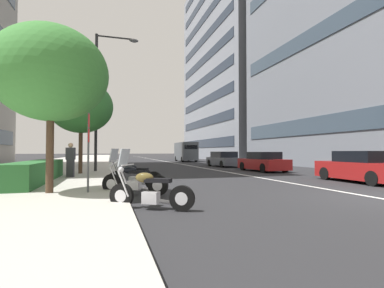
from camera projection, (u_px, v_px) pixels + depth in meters
The scene contains 17 objects.
sidewalk_right_plaza at pixel (69, 163), 33.68m from camera, with size 160.00×9.80×0.15m, color #B2ADA3.
lane_centre_stripe at pixel (163, 161), 41.88m from camera, with size 110.00×0.16×0.01m, color silver.
motorcycle_far_end_row at pixel (149, 191), 6.84m from camera, with size 1.22×1.90×1.46m.
motorcycle_under_tarp at pixel (133, 181), 9.15m from camera, with size 1.25×2.00×1.49m.
motorcycle_nearest_camera at pixel (134, 177), 10.60m from camera, with size 1.21×1.91×1.11m.
car_approaching_light at pixel (362, 168), 12.93m from camera, with size 4.19×1.97×1.42m.
car_lead_in_lane at pixel (263, 162), 20.20m from camera, with size 4.21×2.03×1.37m.
car_far_down_avenue at pixel (224, 159), 26.56m from camera, with size 4.40×2.07×1.39m.
delivery_van_ahead at pixel (186, 151), 40.68m from camera, with size 5.96×2.29×2.69m.
parking_sign_by_curb at pixel (89, 142), 8.70m from camera, with size 0.32×0.06×2.43m.
street_lamp_with_banners at pixel (102, 90), 18.53m from camera, with size 1.26×2.77×8.87m.
clipped_hedge_bed at pixel (36, 172), 11.64m from camera, with size 6.70×1.10×0.84m, color #28602D.
street_tree_far_plaza at pixel (51, 74), 8.67m from camera, with size 3.39×3.39×5.04m.
street_tree_mid_sidewalk at pixel (81, 107), 16.34m from camera, with size 3.57×3.57×5.34m.
street_tree_near_plaza_corner at pixel (81, 117), 24.70m from camera, with size 3.19×3.19×5.64m.
pedestrian_on_plaza at pixel (71, 160), 13.87m from camera, with size 0.33×0.44×1.66m.
office_tower_far_left_down_avenue at pixel (255, 66), 55.90m from camera, with size 29.02×21.07×36.20m.
Camera 1 is at (-6.43, 7.73, 1.38)m, focal length 26.74 mm.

